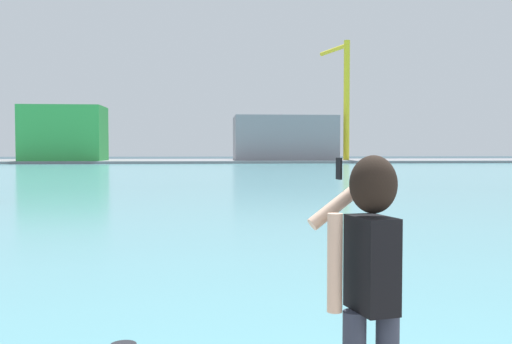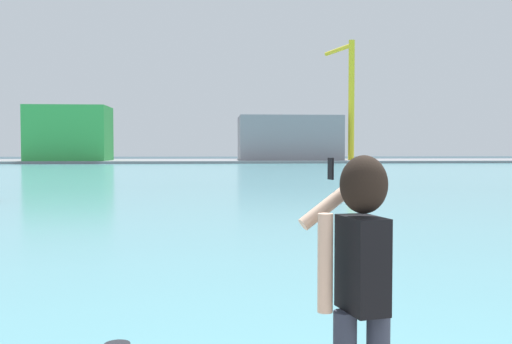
# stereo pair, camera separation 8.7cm
# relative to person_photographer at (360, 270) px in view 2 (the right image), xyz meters

# --- Properties ---
(ground_plane) EXTENTS (220.00, 220.00, 0.00)m
(ground_plane) POSITION_rel_person_photographer_xyz_m (1.13, 49.21, -1.54)
(ground_plane) COLOR #334751
(harbor_water) EXTENTS (140.00, 100.00, 0.02)m
(harbor_water) POSITION_rel_person_photographer_xyz_m (1.13, 51.21, -1.53)
(harbor_water) COLOR #599EA8
(harbor_water) RESTS_ON ground_plane
(far_shore_dock) EXTENTS (140.00, 20.00, 0.39)m
(far_shore_dock) POSITION_rel_person_photographer_xyz_m (1.13, 91.21, -1.34)
(far_shore_dock) COLOR gray
(far_shore_dock) RESTS_ON ground_plane
(person_photographer) EXTENTS (0.53, 0.54, 1.74)m
(person_photographer) POSITION_rel_person_photographer_xyz_m (0.00, 0.00, 0.00)
(person_photographer) COLOR #2D3342
(person_photographer) RESTS_ON quay_promenade
(warehouse_left) EXTENTS (12.18, 8.07, 8.49)m
(warehouse_left) POSITION_rel_person_photographer_xyz_m (-23.47, 87.16, 3.10)
(warehouse_left) COLOR green
(warehouse_left) RESTS_ON far_shore_dock
(warehouse_right) EXTENTS (16.61, 10.40, 7.22)m
(warehouse_right) POSITION_rel_person_photographer_xyz_m (11.54, 90.29, 2.46)
(warehouse_right) COLOR gray
(warehouse_right) RESTS_ON far_shore_dock
(port_crane) EXTENTS (3.25, 9.67, 19.73)m
(port_crane) POSITION_rel_person_photographer_xyz_m (21.57, 89.88, 10.43)
(port_crane) COLOR yellow
(port_crane) RESTS_ON far_shore_dock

